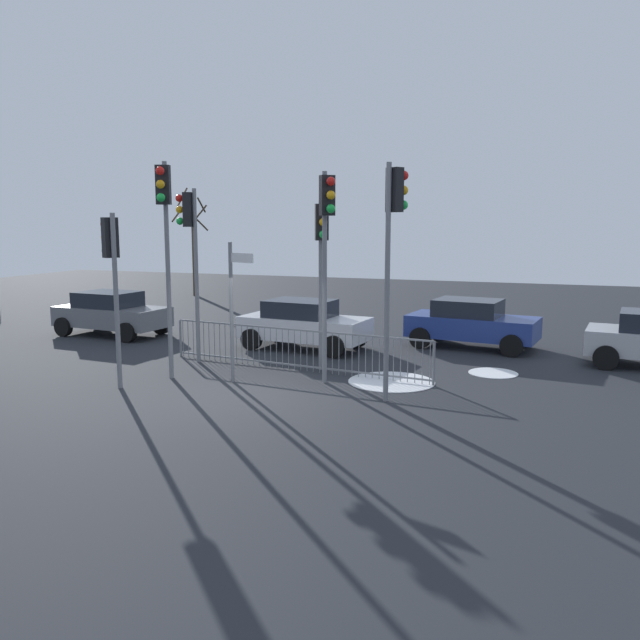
% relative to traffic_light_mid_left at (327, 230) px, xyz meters
% --- Properties ---
extents(ground_plane, '(60.00, 60.00, 0.00)m').
position_rel_traffic_light_mid_left_xyz_m(ground_plane, '(-1.24, -1.53, -3.60)').
color(ground_plane, '#26282D').
extents(traffic_light_mid_left, '(0.45, 0.48, 4.92)m').
position_rel_traffic_light_mid_left_xyz_m(traffic_light_mid_left, '(0.00, 0.00, 0.00)').
color(traffic_light_mid_left, slate).
rests_on(traffic_light_mid_left, ground).
extents(traffic_light_foreground_left, '(0.52, 0.41, 3.98)m').
position_rel_traffic_light_mid_left_xyz_m(traffic_light_foreground_left, '(-4.48, -1.91, -0.68)').
color(traffic_light_foreground_left, slate).
rests_on(traffic_light_foreground_left, ground).
extents(traffic_light_rear_left, '(0.37, 0.55, 5.18)m').
position_rel_traffic_light_mid_left_xyz_m(traffic_light_rear_left, '(-3.71, -0.89, 0.18)').
color(traffic_light_rear_left, slate).
rests_on(traffic_light_rear_left, ground).
extents(traffic_light_rear_right, '(0.56, 0.35, 4.65)m').
position_rel_traffic_light_mid_left_xyz_m(traffic_light_rear_right, '(-4.22, 1.05, -0.19)').
color(traffic_light_rear_right, slate).
rests_on(traffic_light_rear_right, ground).
extents(traffic_light_mid_right, '(0.41, 0.52, 4.33)m').
position_rel_traffic_light_mid_left_xyz_m(traffic_light_mid_right, '(-0.58, 1.26, -0.42)').
color(traffic_light_mid_right, slate).
rests_on(traffic_light_mid_right, ground).
extents(traffic_light_foreground_right, '(0.43, 0.50, 4.98)m').
position_rel_traffic_light_mid_left_xyz_m(traffic_light_foreground_right, '(1.76, -0.86, 0.04)').
color(traffic_light_foreground_right, slate).
rests_on(traffic_light_foreground_right, ground).
extents(direction_sign_post, '(0.75, 0.31, 3.32)m').
position_rel_traffic_light_mid_left_xyz_m(direction_sign_post, '(-2.11, -0.61, -1.74)').
color(direction_sign_post, slate).
rests_on(direction_sign_post, ground).
extents(pedestrian_guard_railing, '(7.41, 0.95, 1.07)m').
position_rel_traffic_light_mid_left_xyz_m(pedestrian_guard_railing, '(-1.27, 1.11, -3.04)').
color(pedestrian_guard_railing, slate).
rests_on(pedestrian_guard_railing, ground).
extents(car_blue_trailing, '(3.99, 2.35, 1.47)m').
position_rel_traffic_light_mid_left_xyz_m(car_blue_trailing, '(2.61, 5.75, -2.83)').
color(car_blue_trailing, navy).
rests_on(car_blue_trailing, ground).
extents(car_white_far, '(3.94, 2.22, 1.47)m').
position_rel_traffic_light_mid_left_xyz_m(car_white_far, '(-2.10, 3.84, -2.83)').
color(car_white_far, silver).
rests_on(car_white_far, ground).
extents(car_grey_near, '(3.92, 2.17, 1.47)m').
position_rel_traffic_light_mid_left_xyz_m(car_grey_near, '(-9.05, 3.81, -2.83)').
color(car_grey_near, slate).
rests_on(car_grey_near, ground).
extents(bare_tree_left, '(1.44, 1.60, 5.56)m').
position_rel_traffic_light_mid_left_xyz_m(bare_tree_left, '(-12.66, 15.23, -0.84)').
color(bare_tree_left, '#473828').
rests_on(bare_tree_left, ground).
extents(snow_patch_kerb, '(1.23, 1.23, 0.01)m').
position_rel_traffic_light_mid_left_xyz_m(snow_patch_kerb, '(3.60, 2.45, -3.59)').
color(snow_patch_kerb, white).
rests_on(snow_patch_kerb, ground).
extents(snow_patch_island, '(2.07, 2.07, 0.01)m').
position_rel_traffic_light_mid_left_xyz_m(snow_patch_island, '(1.40, 0.70, -3.59)').
color(snow_patch_island, white).
rests_on(snow_patch_island, ground).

